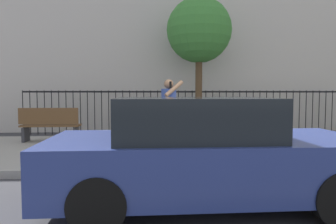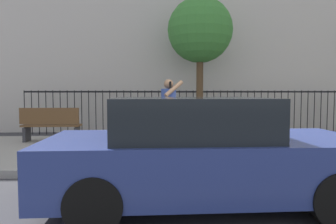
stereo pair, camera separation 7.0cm
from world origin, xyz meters
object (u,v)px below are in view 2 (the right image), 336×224
at_px(pedestrian_on_phone, 168,110).
at_px(street_bench, 51,124).
at_px(parked_hatchback, 201,153).
at_px(street_tree_near, 200,31).

xyz_separation_m(pedestrian_on_phone, street_bench, (-3.19, 1.69, -0.47)).
distance_m(parked_hatchback, street_bench, 5.79).
bearing_deg(street_tree_near, street_bench, -156.47).
relative_size(parked_hatchback, pedestrian_on_phone, 2.54).
distance_m(parked_hatchback, pedestrian_on_phone, 2.96).
height_order(pedestrian_on_phone, street_tree_near, street_tree_near).
relative_size(pedestrian_on_phone, street_bench, 1.04).
bearing_deg(street_bench, pedestrian_on_phone, -27.97).
xyz_separation_m(pedestrian_on_phone, street_tree_near, (1.27, 3.63, 2.50)).
distance_m(street_bench, street_tree_near, 5.70).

